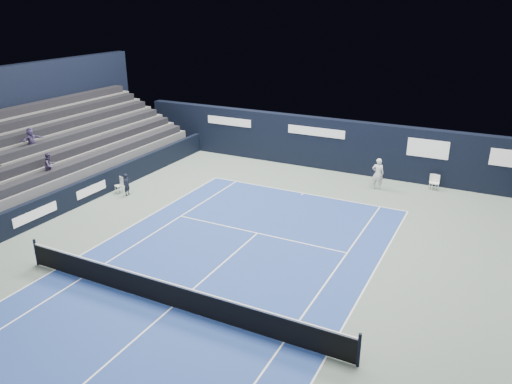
# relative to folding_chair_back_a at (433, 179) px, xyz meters

# --- Properties ---
(ground) EXTENTS (48.00, 48.00, 0.00)m
(ground) POSITION_rel_folding_chair_back_a_xyz_m (-6.03, -13.74, -0.56)
(ground) COLOR #596A60
(ground) RESTS_ON ground
(court_surface) EXTENTS (10.97, 23.77, 0.01)m
(court_surface) POSITION_rel_folding_chair_back_a_xyz_m (-6.03, -15.74, -0.55)
(court_surface) COLOR navy
(court_surface) RESTS_ON ground
(folding_chair_back_a) EXTENTS (0.44, 0.46, 0.84)m
(folding_chair_back_a) POSITION_rel_folding_chair_back_a_xyz_m (0.00, 0.00, 0.00)
(folding_chair_back_a) COLOR silver
(folding_chair_back_a) RESTS_ON ground
(folding_chair_back_b) EXTENTS (0.39, 0.37, 0.83)m
(folding_chair_back_b) POSITION_rel_folding_chair_back_a_xyz_m (0.16, -0.06, -0.09)
(folding_chair_back_b) COLOR white
(folding_chair_back_b) RESTS_ON ground
(line_judge_chair) EXTENTS (0.49, 0.48, 0.87)m
(line_judge_chair) POSITION_rel_folding_chair_back_a_xyz_m (-14.87, -8.15, -0.06)
(line_judge_chair) COLOR white
(line_judge_chair) RESTS_ON ground
(line_judge) EXTENTS (0.36, 0.48, 1.20)m
(line_judge) POSITION_rel_folding_chair_back_a_xyz_m (-14.27, -8.30, 0.04)
(line_judge) COLOR black
(line_judge) RESTS_ON ground
(court_markings) EXTENTS (11.03, 23.83, 0.00)m
(court_markings) POSITION_rel_folding_chair_back_a_xyz_m (-6.03, -15.74, -0.55)
(court_markings) COLOR white
(court_markings) RESTS_ON court_surface
(tennis_net) EXTENTS (12.90, 0.10, 1.10)m
(tennis_net) POSITION_rel_folding_chair_back_a_xyz_m (-6.03, -15.74, -0.05)
(tennis_net) COLOR black
(tennis_net) RESTS_ON ground
(back_sponsor_wall) EXTENTS (26.00, 0.63, 3.10)m
(back_sponsor_wall) POSITION_rel_folding_chair_back_a_xyz_m (-6.03, 0.76, 0.99)
(back_sponsor_wall) COLOR black
(back_sponsor_wall) RESTS_ON ground
(side_barrier_left) EXTENTS (0.33, 22.00, 1.20)m
(side_barrier_left) POSITION_rel_folding_chair_back_a_xyz_m (-15.53, -9.76, 0.04)
(side_barrier_left) COLOR black
(side_barrier_left) RESTS_ON ground
(spectator_stand) EXTENTS (6.00, 18.00, 6.40)m
(spectator_stand) POSITION_rel_folding_chair_back_a_xyz_m (-19.31, -8.75, 1.40)
(spectator_stand) COLOR #4A4B4D
(spectator_stand) RESTS_ON ground
(tennis_player) EXTENTS (0.71, 0.89, 1.74)m
(tennis_player) POSITION_rel_folding_chair_back_a_xyz_m (-2.73, -1.35, 0.31)
(tennis_player) COLOR silver
(tennis_player) RESTS_ON ground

